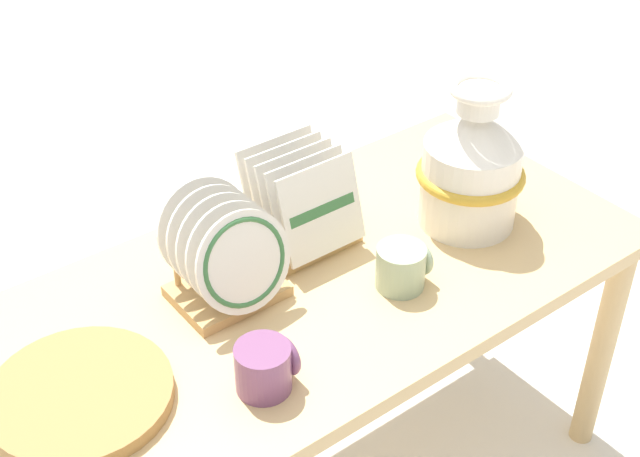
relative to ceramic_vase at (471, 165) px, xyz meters
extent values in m
cube|color=tan|center=(-0.36, 0.04, -0.15)|extent=(1.32, 0.66, 0.03)
cylinder|color=tan|center=(0.25, -0.24, -0.47)|extent=(0.06, 0.06, 0.60)
cylinder|color=tan|center=(-0.96, 0.32, -0.47)|extent=(0.06, 0.06, 0.60)
cylinder|color=tan|center=(0.25, 0.32, -0.47)|extent=(0.06, 0.06, 0.60)
cylinder|color=white|center=(0.00, 0.00, -0.04)|extent=(0.20, 0.20, 0.19)
cone|color=white|center=(0.00, 0.00, 0.09)|extent=(0.20, 0.20, 0.07)
cylinder|color=white|center=(0.00, 0.00, 0.15)|extent=(0.08, 0.08, 0.05)
torus|color=white|center=(0.00, 0.00, 0.17)|extent=(0.12, 0.12, 0.02)
torus|color=gold|center=(0.00, 0.00, -0.02)|extent=(0.22, 0.22, 0.02)
cube|color=tan|center=(-0.53, 0.10, -0.13)|extent=(0.20, 0.15, 0.02)
cylinder|color=tan|center=(-0.60, 0.16, -0.08)|extent=(0.01, 0.01, 0.06)
cylinder|color=tan|center=(-0.46, 0.16, -0.08)|extent=(0.01, 0.01, 0.06)
cylinder|color=white|center=(-0.53, 0.03, -0.02)|extent=(0.19, 0.06, 0.19)
torus|color=#38703D|center=(-0.53, 0.03, -0.02)|extent=(0.17, 0.06, 0.16)
cylinder|color=white|center=(-0.53, 0.06, -0.02)|extent=(0.19, 0.06, 0.19)
cylinder|color=white|center=(-0.53, 0.10, -0.02)|extent=(0.19, 0.06, 0.19)
cylinder|color=white|center=(-0.53, 0.13, -0.02)|extent=(0.19, 0.06, 0.19)
cylinder|color=white|center=(-0.53, 0.16, -0.02)|extent=(0.19, 0.06, 0.19)
cube|color=tan|center=(-0.32, 0.15, -0.13)|extent=(0.20, 0.15, 0.02)
cylinder|color=tan|center=(-0.39, 0.21, -0.08)|extent=(0.01, 0.01, 0.06)
cylinder|color=tan|center=(-0.25, 0.21, -0.08)|extent=(0.01, 0.01, 0.06)
cube|color=white|center=(-0.32, 0.09, -0.02)|extent=(0.18, 0.06, 0.18)
cube|color=white|center=(-0.32, 0.12, -0.02)|extent=(0.18, 0.06, 0.18)
cube|color=white|center=(-0.32, 0.15, -0.02)|extent=(0.18, 0.06, 0.18)
cube|color=white|center=(-0.32, 0.18, -0.02)|extent=(0.18, 0.06, 0.18)
cube|color=white|center=(-0.32, 0.22, -0.02)|extent=(0.18, 0.06, 0.18)
cube|color=#38703D|center=(-0.32, 0.08, -0.02)|extent=(0.15, 0.01, 0.02)
cylinder|color=#AD7F47|center=(-0.87, 0.02, -0.13)|extent=(0.31, 0.31, 0.01)
cylinder|color=#AD7F47|center=(-0.87, 0.02, -0.12)|extent=(0.31, 0.31, 0.01)
cylinder|color=#AD7F47|center=(-0.87, 0.02, -0.11)|extent=(0.31, 0.31, 0.01)
cylinder|color=#9EB28E|center=(-0.25, -0.08, -0.09)|extent=(0.10, 0.10, 0.09)
torus|color=#9EB28E|center=(-0.21, -0.08, -0.09)|extent=(0.02, 0.07, 0.07)
cylinder|color=#7A4770|center=(-0.61, -0.14, -0.09)|extent=(0.10, 0.10, 0.09)
torus|color=#7A4770|center=(-0.57, -0.14, -0.09)|extent=(0.02, 0.07, 0.07)
camera|label=1|loc=(-1.18, -1.04, 0.95)|focal=50.00mm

